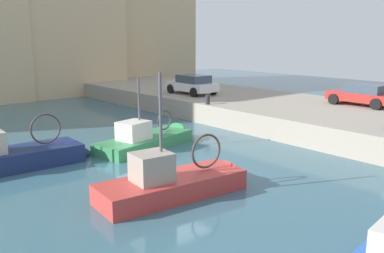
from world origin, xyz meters
name	(u,v)px	position (x,y,z in m)	size (l,w,h in m)	color
water_surface	(170,171)	(0.00, 0.00, 0.00)	(80.00, 80.00, 0.00)	#386070
quay_wall	(333,120)	(11.50, 0.00, 0.60)	(9.00, 56.00, 1.20)	#9E9384
fishing_boat_green	(151,143)	(1.63, 3.73, 0.12)	(6.20, 3.06, 4.15)	#388951
fishing_boat_navy	(16,165)	(-4.57, 4.29, 0.12)	(6.66, 2.21, 4.50)	navy
fishing_boat_red	(181,190)	(-1.23, -2.24, 0.12)	(5.95, 2.34, 4.90)	#BC3833
parked_car_red	(363,94)	(14.09, -0.25, 1.86)	(2.02, 3.89, 1.27)	red
parked_car_white	(192,84)	(9.66, 10.22, 1.90)	(2.04, 3.87, 1.37)	silver
mooring_bollard_north	(208,100)	(7.35, 6.00, 1.48)	(0.28, 0.28, 0.55)	#2D2D33
waterfront_building_east	(142,16)	(16.82, 27.53, 7.54)	(10.07, 7.32, 15.03)	#D1B284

